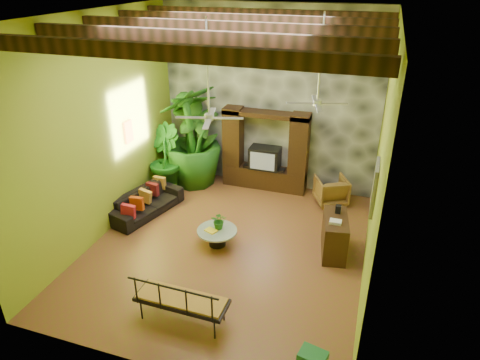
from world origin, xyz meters
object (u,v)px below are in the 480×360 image
(coffee_table, at_px, (217,235))
(iron_bench, at_px, (180,300))
(ceiling_fan_front, at_px, (209,107))
(tall_plant_b, at_px, (164,159))
(sofa, at_px, (146,203))
(tall_plant_a, at_px, (197,142))
(side_console, at_px, (334,236))
(ceiling_fan_back, at_px, (318,93))
(tall_plant_c, at_px, (192,136))
(wicker_armchair, at_px, (331,190))
(entertainment_center, at_px, (265,156))

(coffee_table, distance_m, iron_bench, 2.49)
(ceiling_fan_front, bearing_deg, tall_plant_b, 134.34)
(sofa, bearing_deg, ceiling_fan_front, -100.37)
(sofa, distance_m, iron_bench, 4.09)
(tall_plant_a, height_order, side_console, tall_plant_a)
(ceiling_fan_back, height_order, coffee_table, ceiling_fan_back)
(ceiling_fan_front, height_order, iron_bench, ceiling_fan_front)
(ceiling_fan_front, bearing_deg, ceiling_fan_back, 41.63)
(tall_plant_b, xyz_separation_m, tall_plant_c, (0.60, 0.64, 0.51))
(ceiling_fan_back, bearing_deg, tall_plant_c, 157.06)
(wicker_armchair, relative_size, iron_bench, 0.48)
(wicker_armchair, relative_size, tall_plant_b, 0.42)
(wicker_armchair, xyz_separation_m, tall_plant_c, (-4.00, -0.05, 1.10))
(ceiling_fan_front, xyz_separation_m, iron_bench, (0.19, -2.09, -2.87))
(tall_plant_b, relative_size, coffee_table, 2.09)
(ceiling_fan_back, distance_m, tall_plant_a, 4.55)
(entertainment_center, xyz_separation_m, side_console, (2.31, -2.63, -0.52))
(ceiling_fan_front, distance_m, side_console, 3.98)
(sofa, distance_m, wicker_armchair, 4.92)
(tall_plant_c, height_order, side_console, tall_plant_c)
(sofa, xyz_separation_m, coffee_table, (2.26, -0.76, -0.05))
(tall_plant_c, bearing_deg, entertainment_center, 10.80)
(side_console, bearing_deg, tall_plant_c, 143.38)
(tall_plant_a, bearing_deg, iron_bench, -70.02)
(tall_plant_a, height_order, tall_plant_c, tall_plant_c)
(tall_plant_c, bearing_deg, wicker_armchair, 0.67)
(sofa, bearing_deg, iron_bench, -126.47)
(tall_plant_a, bearing_deg, tall_plant_c, -107.08)
(tall_plant_b, distance_m, side_console, 5.24)
(ceiling_fan_front, xyz_separation_m, tall_plant_a, (-1.79, 3.34, -2.18))
(tall_plant_a, height_order, coffee_table, tall_plant_a)
(tall_plant_b, bearing_deg, iron_bench, -60.16)
(ceiling_fan_back, xyz_separation_m, sofa, (-4.12, -0.47, -3.10))
(side_console, bearing_deg, tall_plant_a, 141.01)
(wicker_armchair, distance_m, tall_plant_a, 4.03)
(wicker_armchair, bearing_deg, entertainment_center, -36.17)
(tall_plant_a, xyz_separation_m, side_console, (4.30, -2.44, -0.78))
(ceiling_fan_back, bearing_deg, side_console, -44.19)
(wicker_armchair, relative_size, coffee_table, 0.88)
(tall_plant_a, bearing_deg, ceiling_fan_front, -61.85)
(tall_plant_a, distance_m, side_console, 5.01)
(coffee_table, relative_size, iron_bench, 0.54)
(ceiling_fan_back, height_order, wicker_armchair, ceiling_fan_back)
(sofa, xyz_separation_m, wicker_armchair, (4.47, 2.06, 0.06))
(ceiling_fan_front, relative_size, tall_plant_c, 0.63)
(entertainment_center, distance_m, ceiling_fan_back, 3.50)
(entertainment_center, xyz_separation_m, coffee_table, (-0.26, -3.16, -0.71))
(sofa, relative_size, side_console, 1.86)
(entertainment_center, relative_size, ceiling_fan_back, 1.29)
(ceiling_fan_front, distance_m, wicker_armchair, 4.90)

